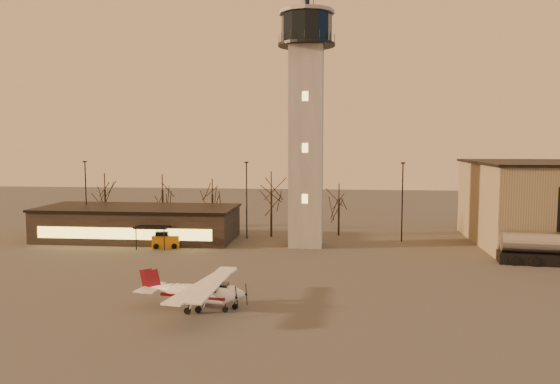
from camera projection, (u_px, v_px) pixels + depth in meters
name	position (u px, v px, depth m)	size (l,w,h in m)	color
ground	(278.00, 329.00, 37.21)	(220.00, 220.00, 0.00)	#43413E
control_tower	(306.00, 112.00, 65.41)	(6.80, 6.80, 32.60)	gray
terminal	(138.00, 223.00, 71.05)	(25.40, 12.20, 4.30)	black
light_poles	(310.00, 201.00, 67.35)	(58.50, 12.25, 10.14)	black
tree_row	(213.00, 190.00, 76.91)	(37.20, 9.20, 8.80)	black
cessna_front	(199.00, 297.00, 41.24)	(8.52, 10.73, 2.95)	white
cessna_rear	(208.00, 295.00, 41.65)	(8.43, 10.65, 2.94)	white
fuel_truck	(545.00, 251.00, 56.61)	(9.53, 3.98, 3.44)	black
service_cart	(166.00, 241.00, 65.66)	(3.43, 2.47, 2.02)	orange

